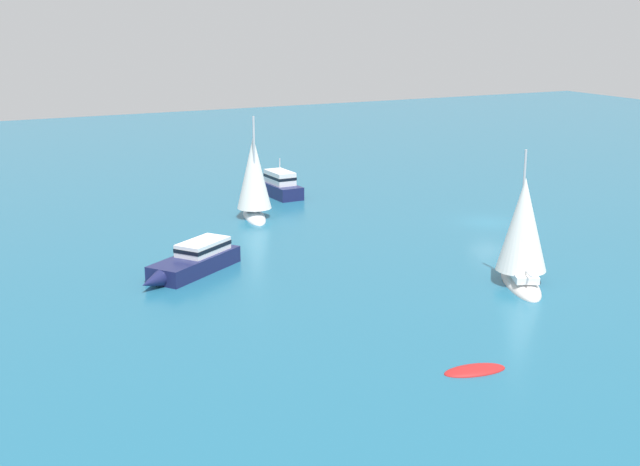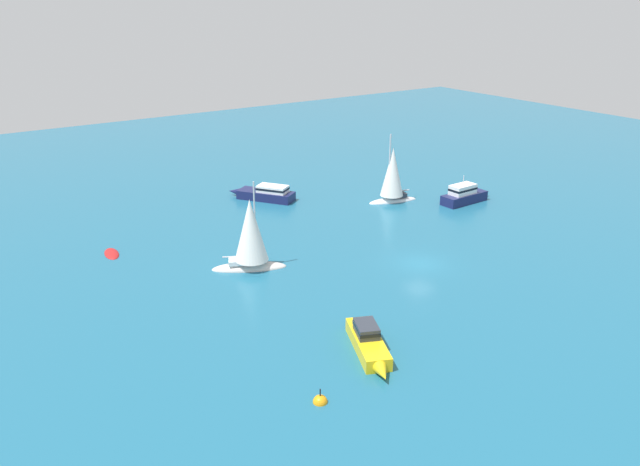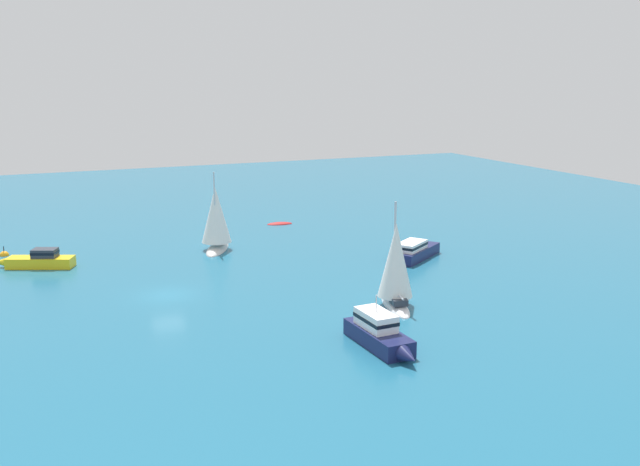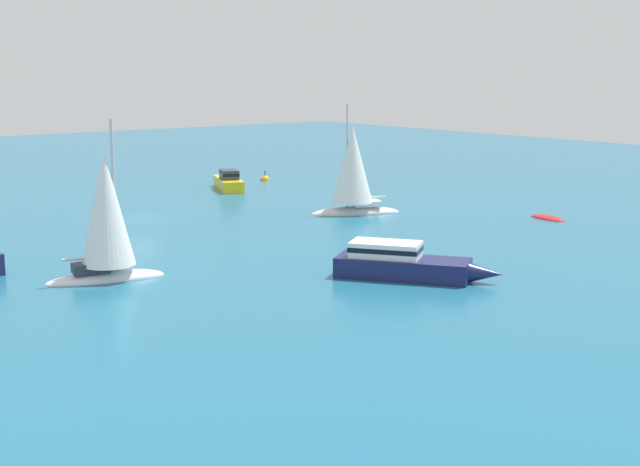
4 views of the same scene
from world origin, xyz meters
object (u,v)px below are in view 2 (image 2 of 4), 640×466
Objects in this scene: cabin_cruiser_1 at (369,343)px; channel_buoy at (320,402)px; ketch_1 at (250,238)px; dinghy at (112,254)px; powerboat at (266,193)px; ketch at (393,177)px; cabin_cruiser at (465,195)px.

channel_buoy is at bearing -40.77° from cabin_cruiser_1.
ketch_1 is 13.92m from dinghy.
channel_buoy is at bearing 120.73° from powerboat.
dinghy is (31.65, -2.44, -2.87)m from ketch.
ketch_1 is at bearing 33.15° from ketch.
ketch is at bearing 93.94° from dinghy.
ketch reaches higher than dinghy.
channel_buoy is at bearing 14.72° from dinghy.
ketch_1 is 19.74m from powerboat.
cabin_cruiser_1 is at bearing 27.31° from dinghy.
powerboat is at bearing 83.30° from ketch_1.
cabin_cruiser is 0.87× the size of ketch.
ketch is 31.87m from dinghy.
powerboat is at bearing -22.59° from ketch.
ketch reaches higher than channel_buoy.
cabin_cruiser_1 is at bearing 61.61° from ketch.
cabin_cruiser is 35.07m from cabin_cruiser_1.
dinghy is (9.20, -10.06, -2.79)m from ketch_1.
dinghy is 0.41× the size of powerboat.
powerboat is 5.64× the size of channel_buoy.
cabin_cruiser is 5.30× the size of channel_buoy.
channel_buoy is at bearing -150.00° from cabin_cruiser.
ketch_1 is (29.24, 2.67, 1.89)m from cabin_cruiser.
ketch_1 is 2.68× the size of dinghy.
channel_buoy is (16.64, 35.95, -0.75)m from powerboat.
channel_buoy is (-3.30, 29.58, 0.00)m from dinghy.
cabin_cruiser_1 is 0.86× the size of ketch_1.
cabin_cruiser is 2.31× the size of dinghy.
cabin_cruiser_1 is 34.80m from powerboat.
dinghy is at bearing 158.91° from ketch_1.
powerboat reaches higher than channel_buoy.
cabin_cruiser reaches higher than cabin_cruiser_1.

